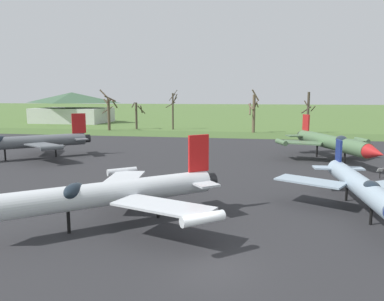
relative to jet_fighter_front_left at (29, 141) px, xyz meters
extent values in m
plane|color=#4C6B33|center=(25.59, -24.42, -2.22)|extent=(600.00, 600.00, 0.00)
cube|color=#28282B|center=(25.59, -5.58, -2.20)|extent=(106.58, 62.80, 0.05)
cube|color=#435F2D|center=(25.59, 31.82, -2.19)|extent=(166.58, 12.00, 0.06)
cylinder|color=#565B60|center=(0.16, 0.14, -0.05)|extent=(11.04, 9.59, 1.52)
cylinder|color=black|center=(5.43, 4.54, -0.05)|extent=(1.32, 1.35, 1.06)
ellipsoid|color=#19232D|center=(-2.41, -2.01, 0.37)|extent=(1.15, 2.16, 1.08)
cube|color=#565B60|center=(-1.13, 3.40, -0.16)|extent=(4.11, 5.69, 0.14)
cube|color=#565B60|center=(3.15, -1.71, -0.16)|extent=(5.69, 4.74, 0.14)
cylinder|color=#565B60|center=(-2.44, 5.67, -0.16)|extent=(2.22, 1.99, 0.57)
cylinder|color=#565B60|center=(5.15, -3.40, -0.16)|extent=(2.22, 1.99, 0.57)
cube|color=red|center=(4.72, 3.95, 2.00)|extent=(1.47, 1.27, 2.58)
cube|color=#565B60|center=(3.82, 4.89, 0.06)|extent=(2.37, 2.44, 0.14)
cube|color=#565B60|center=(5.49, 2.90, 0.06)|extent=(2.37, 2.44, 0.14)
cylinder|color=black|center=(-2.05, -1.72, -1.51)|extent=(0.20, 0.20, 1.41)
cylinder|color=black|center=(2.38, 1.99, -1.51)|extent=(0.20, 0.20, 1.41)
cylinder|color=silver|center=(19.28, -20.13, -0.14)|extent=(10.72, 8.98, 1.45)
cylinder|color=black|center=(24.41, -16.02, -0.14)|extent=(1.26, 1.29, 1.01)
ellipsoid|color=#19232D|center=(17.43, -21.60, 0.26)|extent=(1.00, 1.88, 0.94)
cube|color=silver|center=(18.32, -16.42, -0.25)|extent=(2.78, 5.73, 0.14)
cube|color=silver|center=(22.68, -21.87, -0.25)|extent=(5.94, 3.87, 0.14)
cylinder|color=silver|center=(17.28, -13.72, -0.25)|extent=(2.15, 1.87, 0.54)
cylinder|color=silver|center=(25.08, -23.48, -0.25)|extent=(2.15, 1.87, 0.54)
cube|color=red|center=(23.78, -16.53, 1.82)|extent=(1.27, 1.06, 2.47)
cube|color=silver|center=(22.96, -15.76, -0.03)|extent=(2.08, 2.13, 0.14)
cube|color=silver|center=(24.35, -17.50, -0.03)|extent=(2.08, 2.13, 0.14)
cylinder|color=black|center=(17.12, -21.85, -1.54)|extent=(0.19, 0.19, 1.35)
cylinder|color=black|center=(21.44, -18.40, -1.54)|extent=(0.19, 0.19, 1.35)
cylinder|color=#8EA3B2|center=(34.43, -14.84, -0.30)|extent=(1.89, 11.66, 1.34)
cylinder|color=black|center=(34.14, -8.77, -0.30)|extent=(0.97, 0.78, 0.94)
ellipsoid|color=#19232D|center=(34.54, -17.17, 0.07)|extent=(0.96, 1.80, 0.90)
cube|color=#8EA3B2|center=(31.40, -13.92, -0.40)|extent=(5.03, 3.98, 0.13)
cube|color=navy|center=(34.17, -9.51, 1.23)|extent=(0.23, 1.36, 1.72)
cube|color=#8EA3B2|center=(33.08, -9.72, -0.20)|extent=(1.73, 1.33, 0.13)
cube|color=#8EA3B2|center=(35.28, -9.61, -0.20)|extent=(1.73, 1.33, 0.13)
cylinder|color=black|center=(34.55, -17.39, -1.60)|extent=(0.18, 0.18, 1.25)
cylinder|color=black|center=(34.30, -12.29, -1.60)|extent=(0.18, 0.18, 1.25)
cylinder|color=#4C6B47|center=(36.32, 4.77, 0.11)|extent=(6.14, 13.82, 1.62)
cone|color=#B21E1E|center=(39.00, -2.98, 0.11)|extent=(2.18, 2.70, 1.49)
cylinder|color=black|center=(33.91, 11.73, 0.11)|extent=(1.37, 1.22, 1.14)
ellipsoid|color=#19232D|center=(37.06, 2.63, 0.55)|extent=(1.28, 2.41, 1.21)
cube|color=#4C6B47|center=(33.03, 4.83, -0.02)|extent=(5.10, 3.84, 0.15)
cube|color=#4C6B47|center=(38.86, 6.85, -0.02)|extent=(4.97, 5.31, 0.15)
cylinder|color=#4C6B47|center=(30.64, 4.80, -0.02)|extent=(1.42, 2.65, 0.61)
cylinder|color=#4C6B47|center=(40.76, 8.31, -0.02)|extent=(1.42, 2.65, 0.61)
cube|color=#B21E1E|center=(34.21, 10.87, 1.99)|extent=(0.73, 1.64, 2.14)
cube|color=#4C6B47|center=(32.84, 10.21, 0.23)|extent=(2.73, 2.20, 0.15)
cube|color=#4C6B47|center=(35.69, 11.20, 0.23)|extent=(2.73, 2.20, 0.15)
cylinder|color=black|center=(37.33, 1.85, -1.46)|extent=(0.22, 0.22, 1.51)
cylinder|color=black|center=(35.31, 7.70, -1.46)|extent=(0.22, 0.22, 1.51)
cylinder|color=black|center=(39.24, -3.90, -1.88)|extent=(0.08, 0.08, 0.69)
cube|color=white|center=(39.24, -3.90, -1.36)|extent=(0.62, 0.41, 0.38)
cylinder|color=brown|center=(-4.73, 36.39, 1.44)|extent=(0.60, 0.60, 7.31)
cylinder|color=brown|center=(-3.28, 36.47, 3.64)|extent=(0.48, 3.07, 1.81)
cylinder|color=brown|center=(-5.01, 35.82, 4.16)|extent=(1.47, 0.93, 1.34)
cylinder|color=brown|center=(-3.93, 35.47, 4.87)|extent=(2.16, 1.95, 1.48)
cylinder|color=brown|center=(-4.88, 35.16, 5.59)|extent=(2.72, 0.63, 2.55)
cylinder|color=brown|center=(-5.43, 37.35, 2.34)|extent=(2.15, 1.66, 1.68)
cylinder|color=#42382D|center=(0.10, 40.99, 0.86)|extent=(0.50, 0.50, 6.16)
cylinder|color=#42382D|center=(-0.62, 41.03, 3.37)|extent=(0.35, 1.60, 1.20)
cylinder|color=#42382D|center=(1.30, 41.21, 2.36)|extent=(0.73, 2.58, 1.90)
cylinder|color=#42382D|center=(1.47, 40.57, 2.33)|extent=(1.10, 2.91, 2.04)
cylinder|color=#42382D|center=(8.73, 41.40, 1.93)|extent=(0.38, 0.38, 8.31)
cylinder|color=#42382D|center=(8.78, 42.16, 4.25)|extent=(1.65, 0.28, 1.87)
cylinder|color=#42382D|center=(8.69, 41.97, 5.36)|extent=(1.25, 0.23, 1.28)
cylinder|color=#42382D|center=(8.62, 42.33, 5.59)|extent=(1.98, 0.36, 2.52)
cylinder|color=#42382D|center=(7.99, 42.33, 3.40)|extent=(2.02, 1.67, 1.33)
cylinder|color=#42382D|center=(9.11, 41.98, 4.74)|extent=(1.40, 1.02, 2.30)
cylinder|color=brown|center=(27.07, 37.18, 1.76)|extent=(0.61, 0.61, 7.97)
cylinder|color=brown|center=(27.32, 36.52, 5.61)|extent=(1.67, 0.87, 2.40)
cylinder|color=brown|center=(27.74, 36.99, 3.69)|extent=(0.64, 1.54, 1.27)
cylinder|color=brown|center=(27.44, 37.42, 3.63)|extent=(0.79, 1.03, 1.60)
cylinder|color=brown|center=(26.27, 37.17, 2.75)|extent=(0.31, 1.86, 2.43)
cylinder|color=brown|center=(26.43, 36.72, 3.20)|extent=(1.30, 1.63, 1.31)
cylinder|color=#42382D|center=(38.13, 38.29, 2.03)|extent=(0.51, 0.51, 8.49)
cylinder|color=#42382D|center=(39.13, 38.52, 2.84)|extent=(0.69, 2.14, 1.25)
cylinder|color=#42382D|center=(37.89, 39.25, 2.57)|extent=(2.12, 0.77, 1.55)
cylinder|color=#42382D|center=(37.74, 37.87, 3.69)|extent=(1.15, 1.09, 1.72)
cube|color=beige|center=(-24.69, 57.55, -0.14)|extent=(20.47, 14.10, 4.16)
pyramid|color=#38563D|center=(-24.69, 57.55, 4.91)|extent=(21.50, 14.80, 2.98)
camera|label=1|loc=(27.47, -40.17, 5.67)|focal=33.99mm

